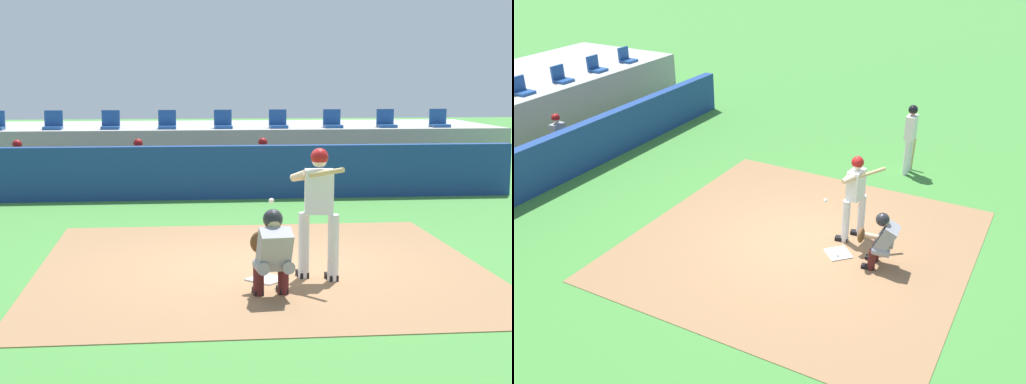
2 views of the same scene
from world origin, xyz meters
TOP-DOWN VIEW (x-y plane):
  - ground_plane at (0.00, 0.00)m, footprint 80.00×80.00m
  - dirt_infield at (0.00, 0.00)m, footprint 6.40×6.40m
  - home_plate at (0.00, -0.80)m, footprint 0.62×0.62m
  - batter_at_plate at (0.69, -0.82)m, footprint 0.65×0.79m
  - catcher_crouched at (-0.03, -1.61)m, footprint 0.52×1.54m
  - on_deck_batter at (4.43, -0.86)m, footprint 0.58×0.23m
  - dugout_wall at (0.00, 6.50)m, footprint 13.00×0.30m
  - dugout_bench at (0.00, 7.50)m, footprint 11.80×0.44m
  - dugout_player_2 at (0.84, 7.34)m, footprint 0.49×0.70m
  - stadium_seat_5 at (1.44, 9.38)m, footprint 0.46×0.46m
  - stadium_seat_6 at (2.89, 9.38)m, footprint 0.46×0.46m
  - stadium_seat_7 at (4.33, 9.38)m, footprint 0.46×0.46m
  - stadium_seat_8 at (5.78, 9.38)m, footprint 0.46×0.46m

SIDE VIEW (x-z plane):
  - ground_plane at x=0.00m, z-range 0.00..0.00m
  - dirt_infield at x=0.00m, z-range 0.00..0.01m
  - home_plate at x=0.00m, z-range 0.01..0.04m
  - dugout_bench at x=0.00m, z-range 0.00..0.45m
  - dugout_wall at x=0.00m, z-range 0.00..1.20m
  - catcher_crouched at x=-0.03m, z-range 0.05..1.17m
  - dugout_player_2 at x=0.84m, z-range 0.02..1.32m
  - on_deck_batter at x=4.43m, z-range 0.13..1.91m
  - batter_at_plate at x=0.69m, z-range 0.13..1.94m
  - stadium_seat_5 at x=1.44m, z-range 1.29..1.77m
  - stadium_seat_6 at x=2.89m, z-range 1.29..1.77m
  - stadium_seat_7 at x=4.33m, z-range 1.29..1.77m
  - stadium_seat_8 at x=5.78m, z-range 1.29..1.77m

